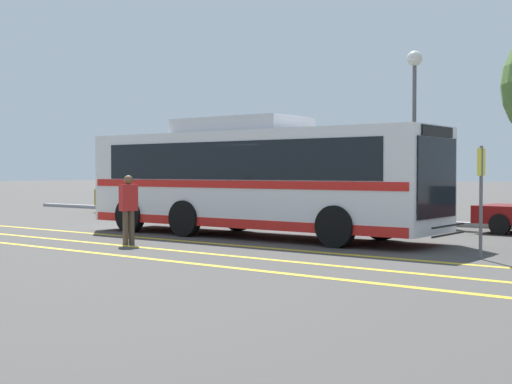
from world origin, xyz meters
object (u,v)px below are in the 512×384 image
object	(u,v)px
parked_car_0	(142,196)
parked_car_1	(238,200)
pedestrian_0	(128,205)
bus_stop_sign	(481,188)
parked_car_2	(385,204)
transit_bus	(256,177)
street_lamp	(414,93)

from	to	relation	value
parked_car_0	parked_car_1	xyz separation A→B (m)	(5.27, 0.05, -0.06)
pedestrian_0	parked_car_1	bearing A→B (deg)	-142.43
parked_car_0	bus_stop_sign	distance (m)	18.62
parked_car_0	bus_stop_sign	bearing A→B (deg)	73.51
parked_car_2	pedestrian_0	bearing A→B (deg)	168.39
pedestrian_0	bus_stop_sign	xyz separation A→B (m)	(7.92, 2.45, 0.50)
transit_bus	bus_stop_sign	world-z (taller)	transit_bus
pedestrian_0	bus_stop_sign	size ratio (longest dim) A/B	0.73
pedestrian_0	parked_car_2	bearing A→B (deg)	177.85
parked_car_0	parked_car_2	world-z (taller)	parked_car_2
parked_car_1	bus_stop_sign	world-z (taller)	bus_stop_sign
street_lamp	bus_stop_sign	bearing A→B (deg)	-57.32
parked_car_0	street_lamp	world-z (taller)	street_lamp
parked_car_1	bus_stop_sign	size ratio (longest dim) A/B	2.08
street_lamp	parked_car_1	bearing A→B (deg)	-160.09
street_lamp	transit_bus	bearing A→B (deg)	-97.07
bus_stop_sign	parked_car_2	bearing A→B (deg)	-139.79
parked_car_1	parked_car_2	world-z (taller)	parked_car_2
parked_car_0	pedestrian_0	bearing A→B (deg)	50.47
parked_car_0	pedestrian_0	world-z (taller)	pedestrian_0
parked_car_0	parked_car_2	size ratio (longest dim) A/B	1.17
parked_car_1	pedestrian_0	xyz separation A→B (m)	(4.15, -9.26, 0.27)
bus_stop_sign	street_lamp	xyz separation A→B (m)	(-5.82, 9.08, 3.11)
parked_car_1	pedestrian_0	bearing A→B (deg)	28.65
bus_stop_sign	parked_car_1	bearing A→B (deg)	-120.32
parked_car_0	transit_bus	bearing A→B (deg)	66.99
transit_bus	bus_stop_sign	size ratio (longest dim) A/B	4.68
parked_car_2	parked_car_0	bearing A→B (deg)	91.70
parked_car_0	parked_car_1	bearing A→B (deg)	95.40
pedestrian_0	street_lamp	distance (m)	12.25
parked_car_2	pedestrian_0	distance (m)	9.07
parked_car_0	street_lamp	size ratio (longest dim) A/B	0.77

